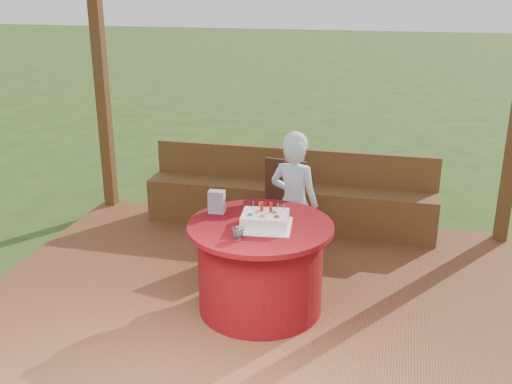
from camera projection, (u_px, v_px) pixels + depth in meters
ground at (249, 319)px, 4.82m from camera, size 60.00×60.00×0.00m
deck at (249, 312)px, 4.80m from camera, size 4.50×4.00×0.12m
pergola at (247, 7)px, 4.02m from camera, size 4.50×4.00×2.72m
bench at (289, 202)px, 6.27m from camera, size 3.00×0.42×0.80m
table at (260, 266)px, 4.64m from camera, size 1.11×1.11×0.72m
chair at (281, 202)px, 5.68m from camera, size 0.47×0.47×0.86m
elderly_woman at (294, 200)px, 5.26m from camera, size 0.49×0.37×1.25m
birthday_cake at (265, 220)px, 4.46m from camera, size 0.43×0.43×0.18m
gift_bag at (217, 202)px, 4.72m from camera, size 0.13×0.09×0.18m
drinking_glass at (238, 234)px, 4.24m from camera, size 0.12×0.12×0.09m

